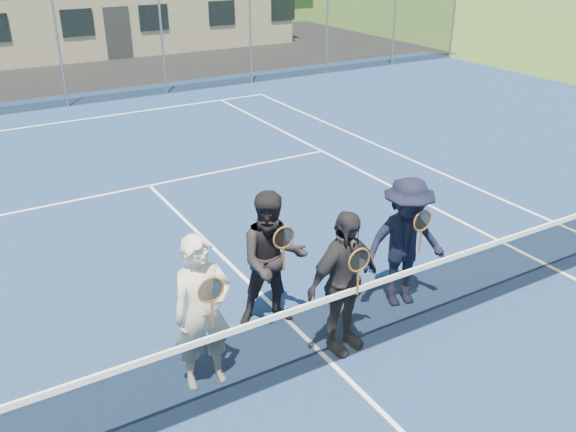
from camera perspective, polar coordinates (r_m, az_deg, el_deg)
name	(u,v)px	position (r m, az deg, el deg)	size (l,w,h in m)	color
ground	(28,68)	(25.30, -23.12, 12.61)	(220.00, 220.00, 0.00)	#2F4D1B
court_surface	(331,364)	(7.34, 4.09, -13.66)	(30.00, 30.00, 0.02)	navy
court_markings	(331,363)	(7.33, 4.09, -13.57)	(11.03, 23.83, 0.01)	white
tennis_net	(333,327)	(7.02, 4.22, -10.28)	(11.68, 0.08, 1.10)	slate
perimeter_fence	(60,53)	(18.72, -20.57, 14.05)	(30.07, 0.07, 3.02)	slate
player_a	(203,313)	(6.61, -7.99, -8.96)	(0.69, 0.52, 1.80)	beige
player_b	(273,260)	(7.53, -1.43, -4.14)	(1.05, 0.92, 1.80)	black
player_c	(343,283)	(7.09, 5.19, -6.25)	(1.11, 0.59, 1.80)	black
player_d	(405,243)	(8.08, 10.91, -2.48)	(1.29, 0.94, 1.80)	black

